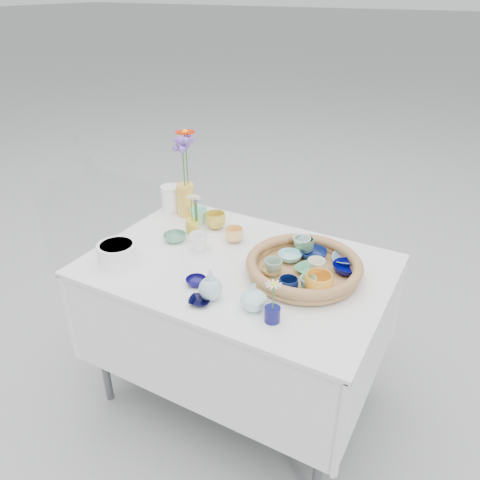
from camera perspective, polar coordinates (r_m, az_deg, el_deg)
The scene contains 34 objects.
ground at distance 2.49m, azimuth -0.23°, elevation -18.03°, with size 80.00×80.00×0.00m, color gray.
display_table at distance 2.49m, azimuth -0.23°, elevation -18.03°, with size 1.26×0.86×0.77m, color white, non-canonical shape.
wicker_tray at distance 1.92m, azimuth 7.78°, elevation -3.31°, with size 0.47×0.47×0.08m, color #966641, non-canonical shape.
tray_ceramic_0 at distance 2.02m, azimuth 8.92°, elevation -1.69°, with size 0.12×0.12×0.04m, color navy.
tray_ceramic_1 at distance 1.95m, azimuth 12.88°, elevation -3.38°, with size 0.12×0.12×0.04m, color #020454.
tray_ceramic_2 at distance 1.78m, azimuth 9.55°, elevation -5.34°, with size 0.11×0.11×0.09m, color #FFA127.
tray_ceramic_3 at distance 1.92m, azimuth 8.37°, elevation -3.64°, with size 0.11×0.11×0.03m, color #4DA776.
tray_ceramic_4 at distance 1.88m, azimuth 4.05°, elevation -3.38°, with size 0.07×0.07×0.07m, color #83A68F.
tray_ceramic_5 at distance 1.99m, azimuth 6.08°, elevation -2.04°, with size 0.10×0.10×0.03m, color #8FD9D4.
tray_ceramic_6 at distance 2.05m, azimuth 7.51°, elevation -0.60°, with size 0.08×0.08×0.07m, color silver.
tray_ceramic_7 at distance 1.90m, azimuth 9.27°, elevation -3.28°, with size 0.07×0.07×0.07m, color silver.
tray_ceramic_8 at distance 2.02m, azimuth 12.53°, elevation -2.32°, with size 0.10×0.10×0.02m, color #6BA2D2.
tray_ceramic_9 at distance 1.79m, azimuth 5.92°, elevation -5.51°, with size 0.08×0.08×0.06m, color #071440.
tray_ceramic_10 at distance 1.90m, azimuth 3.85°, elevation -3.74°, with size 0.08×0.08×0.03m, color #E9C067.
tray_ceramic_11 at distance 1.80m, azimuth 8.26°, elevation -5.33°, with size 0.06×0.06×0.06m, color #97E6D5.
tray_ceramic_12 at distance 2.05m, azimuth 7.81°, elevation -0.67°, with size 0.09×0.09×0.07m, color #436D49.
loose_ceramic_0 at distance 2.28m, azimuth -3.00°, elevation 2.40°, with size 0.10×0.10×0.08m, color gold.
loose_ceramic_1 at distance 2.15m, azimuth -0.70°, elevation 0.65°, with size 0.09×0.09×0.07m, color #FFC76F.
loose_ceramic_2 at distance 2.19m, azimuth -7.94°, elevation 0.32°, with size 0.11×0.11×0.03m, color #579477.
loose_ceramic_3 at distance 2.09m, azimuth -5.04°, elevation -0.28°, with size 0.09×0.09×0.08m, color white.
loose_ceramic_4 at distance 1.87m, azimuth -5.37°, elevation -5.05°, with size 0.08×0.08×0.03m, color #0E084E.
loose_ceramic_5 at distance 2.32m, azimuth -4.99°, elevation 2.92°, with size 0.09×0.09×0.08m, color #93E5C7.
loose_ceramic_6 at distance 1.77m, azimuth -4.93°, elevation -7.43°, with size 0.08×0.08×0.02m, color black.
fluted_bowl at distance 2.06m, azimuth -14.72°, elevation -1.57°, with size 0.17×0.17×0.09m, color white, non-canonical shape.
bud_vase_paleblue at distance 1.75m, azimuth -3.62°, elevation -5.28°, with size 0.09×0.09×0.14m, color #A6CAD6, non-canonical shape.
bud_vase_seafoam at distance 1.71m, azimuth 1.67°, elevation -6.92°, with size 0.10×0.10×0.10m, color silver.
bud_vase_cobalt at distance 1.67m, azimuth 3.97°, elevation -9.02°, with size 0.06×0.06×0.06m, color #101053.
single_daisy at distance 1.62m, azimuth 4.04°, elevation -6.91°, with size 0.07×0.07×0.12m, color silver, non-canonical shape.
tall_vase_yellow at distance 2.40m, azimuth -6.63°, elevation 4.88°, with size 0.09×0.09×0.17m, color yellow.
gerbera at distance 2.33m, azimuth -6.53°, elevation 9.80°, with size 0.11×0.11×0.29m, color red, non-canonical shape.
hydrangea at distance 2.32m, azimuth -6.89°, elevation 9.08°, with size 0.09×0.09×0.31m, color #6C52A5, non-canonical shape.
white_pitcher at distance 2.46m, azimuth -8.40°, elevation 5.00°, with size 0.14×0.10×0.14m, color white, non-canonical shape.
daisy_cup at distance 2.24m, azimuth -5.79°, elevation 1.67°, with size 0.07×0.07×0.07m, color gold.
daisy_posy at distance 2.19m, azimuth -5.55°, elevation 4.06°, with size 0.08×0.08×0.14m, color silver, non-canonical shape.
Camera 1 is at (0.83, -1.48, 1.82)m, focal length 35.00 mm.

